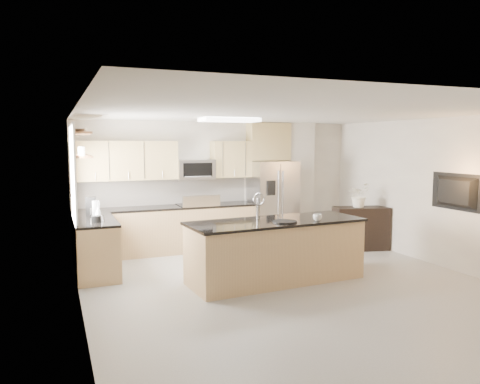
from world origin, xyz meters
name	(u,v)px	position (x,y,z in m)	size (l,w,h in m)	color
floor	(292,287)	(0.00, 0.00, 0.00)	(6.50, 6.50, 0.00)	#A5A29D
ceiling	(294,113)	(0.00, 0.00, 2.60)	(6.00, 6.50, 0.02)	silver
wall_back	(220,184)	(0.00, 3.25, 1.30)	(6.00, 0.02, 2.60)	beige
wall_front	(478,247)	(0.00, -3.25, 1.30)	(6.00, 0.02, 2.60)	beige
wall_left	(79,213)	(-3.00, 0.00, 1.30)	(0.02, 6.50, 2.60)	beige
wall_right	(448,194)	(3.00, 0.00, 1.30)	(0.02, 6.50, 2.60)	beige
back_counter	(167,229)	(-1.23, 2.93, 0.47)	(3.55, 0.66, 1.44)	tan
left_counter	(95,247)	(-2.67, 1.85, 0.46)	(0.66, 1.50, 0.92)	tan
range	(198,227)	(-0.60, 2.92, 0.47)	(0.76, 0.64, 1.14)	black
upper_cabinets	(160,160)	(-1.30, 3.09, 1.83)	(3.50, 0.33, 0.75)	tan
microwave	(195,169)	(-0.60, 3.04, 1.63)	(0.76, 0.40, 0.40)	#B1B0B3
refrigerator	(272,203)	(1.06, 2.87, 0.89)	(0.92, 0.78, 1.78)	#B1B0B3
partition_column	(299,182)	(1.82, 3.10, 1.30)	(0.60, 0.30, 2.60)	beige
window	(73,175)	(-2.98, 1.85, 1.65)	(0.04, 1.15, 1.65)	white
shelf_lower	(81,156)	(-2.85, 1.95, 1.95)	(0.30, 1.20, 0.04)	olive
shelf_upper	(80,133)	(-2.85, 1.95, 2.32)	(0.30, 1.20, 0.04)	olive
ceiling_fixture	(229,120)	(-0.40, 1.60, 2.56)	(1.00, 0.50, 0.06)	white
island	(276,250)	(-0.08, 0.40, 0.48)	(2.85, 1.19, 1.39)	tan
credenza	(361,228)	(2.49, 1.72, 0.43)	(1.09, 0.46, 0.87)	black
cup	(317,217)	(0.49, 0.11, 1.02)	(0.14, 0.14, 0.11)	white
platter	(285,222)	(-0.04, 0.18, 0.97)	(0.37, 0.37, 0.02)	black
blender	(96,213)	(-2.67, 1.53, 1.07)	(0.15, 0.15, 0.34)	black
kettle	(98,213)	(-2.62, 1.69, 1.03)	(0.21, 0.21, 0.26)	#B1B0B3
coffee_maker	(91,207)	(-2.69, 2.28, 1.07)	(0.19, 0.22, 0.32)	black
bowl	(79,130)	(-2.85, 2.29, 2.38)	(0.35, 0.35, 0.09)	#B1B0B3
flower_vase	(359,189)	(2.44, 1.73, 1.24)	(0.67, 0.58, 0.75)	white
television	(453,192)	(2.91, -0.20, 1.35)	(1.08, 0.14, 0.62)	black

